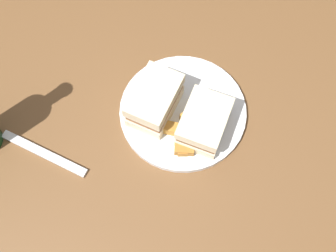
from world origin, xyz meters
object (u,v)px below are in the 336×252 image
(sandwich_half_left, at_px, (155,101))
(sandwich_half_right, at_px, (204,122))
(fork, at_px, (44,153))
(plate, at_px, (183,111))

(sandwich_half_left, distance_m, sandwich_half_right, 0.10)
(sandwich_half_right, distance_m, fork, 0.30)
(sandwich_half_left, height_order, fork, sandwich_half_left)
(plate, height_order, fork, plate)
(sandwich_half_left, relative_size, fork, 0.66)
(sandwich_half_left, distance_m, fork, 0.23)
(sandwich_half_right, bearing_deg, sandwich_half_left, -96.09)
(sandwich_half_left, xyz_separation_m, fork, (0.15, -0.17, -0.04))
(plate, bearing_deg, fork, -53.23)
(fork, bearing_deg, sandwich_half_right, -145.09)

